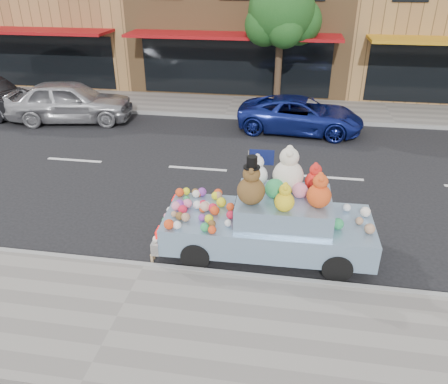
% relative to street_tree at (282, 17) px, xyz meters
% --- Properties ---
extents(ground, '(120.00, 120.00, 0.00)m').
position_rel_street_tree_xyz_m(ground, '(-2.03, -6.55, -3.69)').
color(ground, black).
rests_on(ground, ground).
extents(near_sidewalk, '(60.00, 3.00, 0.12)m').
position_rel_street_tree_xyz_m(near_sidewalk, '(-2.03, -13.05, -3.63)').
color(near_sidewalk, gray).
rests_on(near_sidewalk, ground).
extents(far_sidewalk, '(60.00, 3.00, 0.12)m').
position_rel_street_tree_xyz_m(far_sidewalk, '(-2.03, -0.05, -3.63)').
color(far_sidewalk, gray).
rests_on(far_sidewalk, ground).
extents(near_kerb, '(60.00, 0.12, 0.13)m').
position_rel_street_tree_xyz_m(near_kerb, '(-2.03, -11.55, -3.63)').
color(near_kerb, gray).
rests_on(near_kerb, ground).
extents(far_kerb, '(60.00, 0.12, 0.13)m').
position_rel_street_tree_xyz_m(far_kerb, '(-2.03, -1.55, -3.63)').
color(far_kerb, gray).
rests_on(far_kerb, ground).
extents(storefront_left, '(10.00, 9.80, 7.30)m').
position_rel_street_tree_xyz_m(storefront_left, '(-12.03, 5.42, -0.05)').
color(storefront_left, '#9F7543').
rests_on(storefront_left, ground).
extents(storefront_mid, '(10.00, 9.80, 7.30)m').
position_rel_street_tree_xyz_m(storefront_mid, '(-2.03, 5.42, -0.05)').
color(storefront_mid, olive).
rests_on(storefront_mid, ground).
extents(street_tree, '(3.00, 2.70, 5.22)m').
position_rel_street_tree_xyz_m(street_tree, '(0.00, 0.00, 0.00)').
color(street_tree, '#38281C').
rests_on(street_tree, ground).
extents(car_silver, '(4.98, 2.70, 1.61)m').
position_rel_street_tree_xyz_m(car_silver, '(-7.87, -2.89, -2.89)').
color(car_silver, '#B3B3B8').
rests_on(car_silver, ground).
extents(car_blue, '(4.68, 2.45, 1.26)m').
position_rel_street_tree_xyz_m(car_blue, '(0.99, -2.63, -3.06)').
color(car_blue, navy).
rests_on(car_blue, ground).
extents(art_car, '(4.52, 1.86, 2.35)m').
position_rel_street_tree_xyz_m(art_car, '(0.39, -10.51, -2.88)').
color(art_car, black).
rests_on(art_car, ground).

